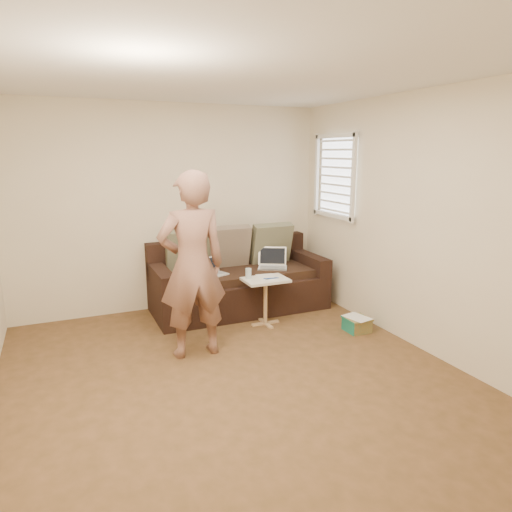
% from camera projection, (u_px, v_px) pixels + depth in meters
% --- Properties ---
extents(floor, '(4.50, 4.50, 0.00)m').
position_uv_depth(floor, '(237.00, 380.00, 4.10)').
color(floor, '#4C381C').
rests_on(floor, ground).
extents(ceiling, '(4.50, 4.50, 0.00)m').
position_uv_depth(ceiling, '(234.00, 72.00, 3.53)').
color(ceiling, white).
rests_on(ceiling, wall_back).
extents(wall_back, '(4.00, 0.00, 4.00)m').
position_uv_depth(wall_back, '(172.00, 208.00, 5.82)').
color(wall_back, beige).
rests_on(wall_back, ground).
extents(wall_front, '(4.00, 0.00, 4.00)m').
position_uv_depth(wall_front, '(442.00, 333.00, 1.80)').
color(wall_front, beige).
rests_on(wall_front, ground).
extents(wall_right, '(0.00, 4.50, 4.50)m').
position_uv_depth(wall_right, '(421.00, 223.00, 4.60)').
color(wall_right, beige).
rests_on(wall_right, ground).
extents(window_blinds, '(0.12, 0.88, 1.08)m').
position_uv_depth(window_blinds, '(335.00, 176.00, 5.83)').
color(window_blinds, white).
rests_on(window_blinds, wall_right).
extents(sofa, '(2.20, 0.95, 0.85)m').
position_uv_depth(sofa, '(239.00, 277.00, 5.88)').
color(sofa, black).
rests_on(sofa, ground).
extents(pillow_left, '(0.55, 0.29, 0.57)m').
position_uv_depth(pillow_left, '(188.00, 250.00, 5.78)').
color(pillow_left, '#5D6047').
rests_on(pillow_left, sofa).
extents(pillow_mid, '(0.55, 0.27, 0.57)m').
position_uv_depth(pillow_mid, '(229.00, 247.00, 5.98)').
color(pillow_mid, '#716050').
rests_on(pillow_mid, sofa).
extents(pillow_right, '(0.55, 0.28, 0.57)m').
position_uv_depth(pillow_right, '(271.00, 244.00, 6.19)').
color(pillow_right, '#5D6047').
rests_on(pillow_right, sofa).
extents(laptop_silver, '(0.46, 0.41, 0.25)m').
position_uv_depth(laptop_silver, '(273.00, 268.00, 5.95)').
color(laptop_silver, '#B7BABC').
rests_on(laptop_silver, sofa).
extents(laptop_white, '(0.35, 0.31, 0.21)m').
position_uv_depth(laptop_white, '(215.00, 275.00, 5.62)').
color(laptop_white, white).
rests_on(laptop_white, sofa).
extents(person, '(0.68, 0.46, 1.85)m').
position_uv_depth(person, '(192.00, 265.00, 4.44)').
color(person, brown).
rests_on(person, ground).
extents(side_table, '(0.51, 0.36, 0.56)m').
position_uv_depth(side_table, '(265.00, 301.00, 5.38)').
color(side_table, silver).
rests_on(side_table, ground).
extents(drinking_glass, '(0.07, 0.07, 0.12)m').
position_uv_depth(drinking_glass, '(248.00, 273.00, 5.32)').
color(drinking_glass, silver).
rests_on(drinking_glass, side_table).
extents(scissors, '(0.20, 0.13, 0.02)m').
position_uv_depth(scissors, '(271.00, 278.00, 5.30)').
color(scissors, silver).
rests_on(scissors, side_table).
extents(paper_on_table, '(0.25, 0.33, 0.00)m').
position_uv_depth(paper_on_table, '(267.00, 277.00, 5.37)').
color(paper_on_table, white).
rests_on(paper_on_table, side_table).
extents(striped_box, '(0.27, 0.27, 0.17)m').
position_uv_depth(striped_box, '(357.00, 324.00, 5.21)').
color(striped_box, orange).
rests_on(striped_box, ground).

